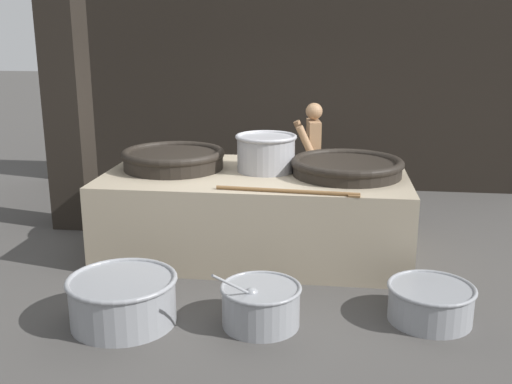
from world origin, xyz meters
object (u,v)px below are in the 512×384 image
(stock_pot, at_px, (266,152))
(giant_wok_near, at_px, (173,158))
(prep_bowl_vegetables, at_px, (261,303))
(prep_bowl_extra, at_px, (431,301))
(giant_wok_far, at_px, (347,166))
(cook, at_px, (312,158))
(prep_bowl_meat, at_px, (123,298))

(stock_pot, bearing_deg, giant_wok_near, -179.32)
(prep_bowl_vegetables, relative_size, prep_bowl_extra, 1.06)
(giant_wok_near, height_order, giant_wok_far, giant_wok_near)
(giant_wok_near, relative_size, cook, 0.76)
(giant_wok_far, bearing_deg, prep_bowl_meat, -135.43)
(giant_wok_near, distance_m, stock_pot, 1.11)
(giant_wok_far, height_order, prep_bowl_vegetables, giant_wok_far)
(cook, height_order, prep_bowl_extra, cook)
(prep_bowl_vegetables, bearing_deg, giant_wok_far, 67.65)
(stock_pot, xyz_separation_m, cook, (0.50, 1.21, -0.31))
(stock_pot, relative_size, cook, 0.44)
(giant_wok_far, height_order, cook, cook)
(giant_wok_near, xyz_separation_m, prep_bowl_meat, (0.05, -2.06, -0.84))
(prep_bowl_meat, xyz_separation_m, prep_bowl_extra, (2.74, 0.39, -0.05))
(giant_wok_near, height_order, cook, cook)
(stock_pot, distance_m, prep_bowl_meat, 2.51)
(giant_wok_far, relative_size, cook, 0.79)
(giant_wok_far, bearing_deg, stock_pot, 173.46)
(giant_wok_far, relative_size, prep_bowl_extra, 1.61)
(giant_wok_far, height_order, prep_bowl_extra, giant_wok_far)
(prep_bowl_meat, bearing_deg, stock_pot, 62.95)
(prep_bowl_vegetables, relative_size, prep_bowl_meat, 0.85)
(cook, bearing_deg, giant_wok_near, 29.30)
(prep_bowl_extra, bearing_deg, prep_bowl_meat, -171.93)
(giant_wok_far, height_order, prep_bowl_meat, giant_wok_far)
(giant_wok_near, distance_m, prep_bowl_extra, 3.37)
(giant_wok_far, bearing_deg, prep_bowl_vegetables, -112.35)
(stock_pot, height_order, prep_bowl_meat, stock_pot)
(giant_wok_near, relative_size, prep_bowl_extra, 1.55)
(giant_wok_near, xyz_separation_m, prep_bowl_extra, (2.79, -1.67, -0.89))
(cook, relative_size, prep_bowl_vegetables, 1.93)
(cook, relative_size, prep_bowl_extra, 2.05)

